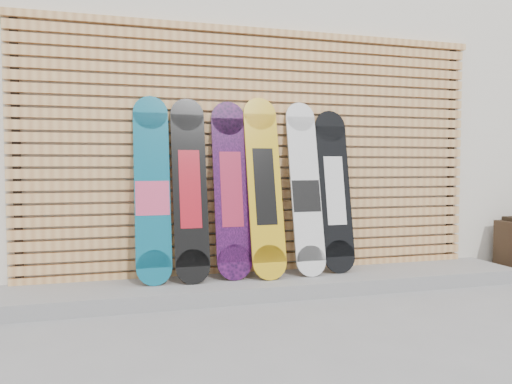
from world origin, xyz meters
TOP-DOWN VIEW (x-y plane):
  - ground at (0.00, 0.00)m, footprint 80.00×80.00m
  - building at (0.50, 3.50)m, footprint 12.00×5.00m
  - concrete_step at (-0.15, 0.68)m, footprint 4.60×0.70m
  - slat_wall at (-0.15, 0.97)m, footprint 4.26×0.08m
  - snowboard_0 at (-1.13, 0.78)m, footprint 0.29×0.32m
  - snowboard_1 at (-0.83, 0.77)m, footprint 0.28×0.35m
  - snowboard_2 at (-0.47, 0.79)m, footprint 0.30×0.31m
  - snowboard_3 at (-0.18, 0.75)m, footprint 0.30×0.39m
  - snowboard_4 at (0.20, 0.76)m, footprint 0.27×0.36m
  - snowboard_5 at (0.49, 0.79)m, footprint 0.29×0.30m

SIDE VIEW (x-z plane):
  - ground at x=0.00m, z-range 0.00..0.00m
  - concrete_step at x=-0.15m, z-range 0.00..0.12m
  - snowboard_5 at x=0.49m, z-range 0.12..1.58m
  - snowboard_4 at x=0.20m, z-range 0.11..1.64m
  - snowboard_2 at x=-0.47m, z-range 0.12..1.63m
  - snowboard_0 at x=-1.13m, z-range 0.11..1.65m
  - snowboard_1 at x=-0.83m, z-range 0.12..1.65m
  - snowboard_3 at x=-0.18m, z-range 0.12..1.68m
  - slat_wall at x=-0.15m, z-range 0.06..2.35m
  - building at x=0.50m, z-range 0.00..3.60m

